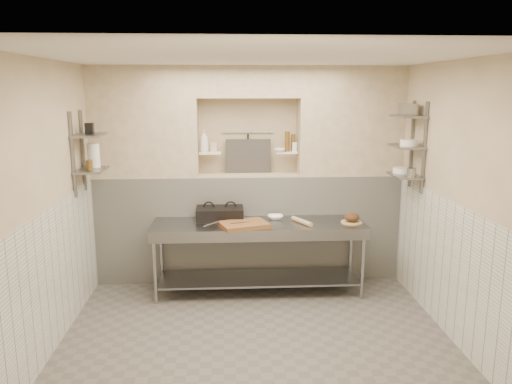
{
  "coord_description": "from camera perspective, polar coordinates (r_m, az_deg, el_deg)",
  "views": [
    {
      "loc": [
        -0.28,
        -4.71,
        2.52
      ],
      "look_at": [
        0.05,
        0.9,
        1.35
      ],
      "focal_mm": 35.0,
      "sensor_mm": 36.0,
      "label": 1
    }
  ],
  "objects": [
    {
      "name": "wall_shelf_right_upper",
      "position": [
        6.15,
        17.01,
        8.27
      ],
      "size": [
        0.3,
        0.5,
        0.03
      ],
      "primitive_type": "cube",
      "color": "slate",
      "rests_on": "wall_right"
    },
    {
      "name": "utensil_rail",
      "position": [
        6.66,
        -0.93,
        6.84
      ],
      "size": [
        0.7,
        0.02,
        0.02
      ],
      "primitive_type": "cylinder",
      "rotation": [
        0.0,
        1.57,
        0.0
      ],
      "color": "gray",
      "rests_on": "wall_back"
    },
    {
      "name": "mixing_bowl",
      "position": [
        6.31,
        2.22,
        -2.89
      ],
      "size": [
        0.2,
        0.2,
        0.05
      ],
      "primitive_type": "imported",
      "rotation": [
        0.0,
        0.0,
        -0.01
      ],
      "color": "white",
      "rests_on": "prep_table"
    },
    {
      "name": "bread_loaf",
      "position": [
        6.24,
        10.9,
        -2.85
      ],
      "size": [
        0.18,
        0.18,
        0.11
      ],
      "primitive_type": "ellipsoid",
      "color": "#4C2D19",
      "rests_on": "bread_board"
    },
    {
      "name": "panini_press",
      "position": [
        6.3,
        -4.15,
        -2.42
      ],
      "size": [
        0.59,
        0.43,
        0.16
      ],
      "rotation": [
        0.0,
        0.0,
        0.01
      ],
      "color": "black",
      "rests_on": "prep_table"
    },
    {
      "name": "cutting_board",
      "position": [
        5.97,
        -1.39,
        -3.74
      ],
      "size": [
        0.64,
        0.54,
        0.05
      ],
      "primitive_type": "cube",
      "rotation": [
        0.0,
        0.0,
        0.33
      ],
      "color": "brown",
      "rests_on": "prep_table"
    },
    {
      "name": "wall_front",
      "position": [
        2.94,
        2.37,
        -10.56
      ],
      "size": [
        4.0,
        0.1,
        2.8
      ],
      "primitive_type": "cube",
      "color": "#CDB891",
      "rests_on": "ground"
    },
    {
      "name": "backwall_lower",
      "position": [
        6.72,
        -0.84,
        -3.97
      ],
      "size": [
        4.0,
        0.4,
        1.4
      ],
      "primitive_type": "cube",
      "color": "silver",
      "rests_on": "floor"
    },
    {
      "name": "jug_left",
      "position": [
        6.15,
        -18.06,
        4.01
      ],
      "size": [
        0.14,
        0.14,
        0.28
      ],
      "primitive_type": "cylinder",
      "color": "white",
      "rests_on": "wall_shelf_left_lower"
    },
    {
      "name": "condiment_c",
      "position": [
        6.55,
        4.45,
        5.18
      ],
      "size": [
        0.07,
        0.07,
        0.12
      ],
      "primitive_type": "cylinder",
      "color": "white",
      "rests_on": "alcove_shelf_right"
    },
    {
      "name": "alcove_sill",
      "position": [
        6.56,
        -0.86,
        2.01
      ],
      "size": [
        1.3,
        0.4,
        0.02
      ],
      "primitive_type": "cube",
      "color": "#CDB891",
      "rests_on": "backwall_lower"
    },
    {
      "name": "wall_right",
      "position": [
        5.37,
        22.44,
        -1.17
      ],
      "size": [
        0.1,
        3.9,
        2.8
      ],
      "primitive_type": "cube",
      "color": "#CDB891",
      "rests_on": "ground"
    },
    {
      "name": "shelf_rail_right_a",
      "position": [
        6.41,
        17.35,
        5.22
      ],
      "size": [
        0.03,
        0.03,
        1.05
      ],
      "primitive_type": "cube",
      "color": "slate",
      "rests_on": "wall_right"
    },
    {
      "name": "backwall_pillar_right",
      "position": [
        6.67,
        10.69,
        7.94
      ],
      "size": [
        1.35,
        0.4,
        1.4
      ],
      "primitive_type": "cube",
      "color": "#CDB891",
      "rests_on": "backwall_lower"
    },
    {
      "name": "floor",
      "position": [
        5.37,
        0.04,
        -16.82
      ],
      "size": [
        4.0,
        3.9,
        0.1
      ],
      "primitive_type": "cube",
      "color": "#625D57",
      "rests_on": "ground"
    },
    {
      "name": "wall_shelf_right_mid",
      "position": [
        6.17,
        16.82,
        5.03
      ],
      "size": [
        0.3,
        0.5,
        0.02
      ],
      "primitive_type": "cube",
      "color": "slate",
      "rests_on": "wall_right"
    },
    {
      "name": "bread_board",
      "position": [
        6.25,
        10.87,
        -3.4
      ],
      "size": [
        0.26,
        0.26,
        0.01
      ],
      "primitive_type": "cylinder",
      "color": "tan",
      "rests_on": "prep_table"
    },
    {
      "name": "condiment_b",
      "position": [
        6.53,
        3.58,
        5.78
      ],
      "size": [
        0.07,
        0.07,
        0.26
      ],
      "primitive_type": "cylinder",
      "color": "#543A16",
      "rests_on": "alcove_shelf_right"
    },
    {
      "name": "bowl_right",
      "position": [
        6.33,
        16.28,
        2.41
      ],
      "size": [
        0.21,
        0.21,
        0.06
      ],
      "primitive_type": "cylinder",
      "color": "white",
      "rests_on": "wall_shelf_right_lower"
    },
    {
      "name": "wall_back",
      "position": [
        6.81,
        -0.95,
        2.28
      ],
      "size": [
        4.0,
        0.1,
        2.8
      ],
      "primitive_type": "cube",
      "color": "#CDB891",
      "rests_on": "ground"
    },
    {
      "name": "shelf_rail_left_a",
      "position": [
        6.24,
        -19.15,
        4.48
      ],
      "size": [
        0.03,
        0.03,
        0.95
      ],
      "primitive_type": "cube",
      "color": "slate",
      "rests_on": "wall_left"
    },
    {
      "name": "prep_table",
      "position": [
        6.2,
        0.3,
        -5.88
      ],
      "size": [
        2.6,
        0.7,
        0.9
      ],
      "color": "gray",
      "rests_on": "floor"
    },
    {
      "name": "tongs",
      "position": [
        5.89,
        -5.09,
        -3.66
      ],
      "size": [
        0.19,
        0.22,
        0.02
      ],
      "primitive_type": "cylinder",
      "rotation": [
        1.57,
        0.0,
        -0.69
      ],
      "color": "gray",
      "rests_on": "cutting_board"
    },
    {
      "name": "canister_right",
      "position": [
        6.03,
        17.3,
        2.12
      ],
      "size": [
        0.11,
        0.11,
        0.11
      ],
      "primitive_type": "cylinder",
      "color": "gray",
      "rests_on": "wall_shelf_right_lower"
    },
    {
      "name": "wall_shelf_left_upper",
      "position": [
        5.99,
        -18.54,
        6.18
      ],
      "size": [
        0.3,
        0.5,
        0.03
      ],
      "primitive_type": "cube",
      "color": "slate",
      "rests_on": "wall_left"
    },
    {
      "name": "hanging_steel",
      "position": [
        6.66,
        -0.92,
        5.37
      ],
      "size": [
        0.02,
        0.02,
        0.3
      ],
      "primitive_type": "cylinder",
      "color": "black",
      "rests_on": "utensil_rail"
    },
    {
      "name": "basket_right",
      "position": [
        6.17,
        16.98,
        9.02
      ],
      "size": [
        0.17,
        0.21,
        0.13
      ],
      "primitive_type": "cube",
      "rotation": [
        0.0,
        0.0,
        -0.0
      ],
      "color": "gray",
      "rests_on": "wall_shelf_right_upper"
    },
    {
      "name": "wainscot_right",
      "position": [
        5.53,
        21.31,
        -8.27
      ],
      "size": [
        0.02,
        3.9,
        1.4
      ],
      "primitive_type": "cube",
      "color": "silver",
      "rests_on": "floor"
    },
    {
      "name": "rolling_pin",
      "position": [
        6.12,
        5.26,
        -3.36
      ],
      "size": [
        0.22,
        0.35,
        0.06
      ],
      "primitive_type": "cylinder",
      "rotation": [
        1.57,
        0.0,
        0.48
      ],
      "color": "tan",
      "rests_on": "prep_table"
    },
    {
      "name": "alcove_shelf_left",
      "position": [
        6.52,
        -5.27,
        4.48
      ],
      "size": [
        0.28,
        0.16,
        0.02
      ],
      "primitive_type": "cube",
      "color": "white",
      "rests_on": "backwall_lower"
    },
    {
      "name": "wall_left",
      "position": [
        5.16,
        -23.36,
        -1.76
      ],
      "size": [
        0.1,
        3.9,
        2.8
      ],
      "primitive_type": "cube",
      "color": "#CDB891",
      "rests_on": "ground"
    },
    {
      "name": "alcove_shelf_right",
      "position": [
        6.56,
        3.52,
        4.55
      ],
      "size": [
        0.28,
        0.16,
        0.02
      ],
      "primitive_type": "cube",
      "color": "white",
      "rests_on": "backwall_lower"
    },
    {
      "name": "ceiling",
      "position": [
        4.73,
        0.05,
        15.77
      ],
      "size": [
        4.0,
        3.9,
        0.1
      ],
      "primitive_type": "cube",
      "color": "silver",
      "rests_on": "ground"
    },
    {
      "name": "splash_panel",
      "position": [
        6.62,
        -0.9,
        4.12
      ],
      "size": [
        0.6,
        0.08,
        0.45
      ],
      "primitive_type": "cube",
      "rotation": [
        -0.14,
        0.0,
        0.0
      ],
      "color": "#383330",
      "rests_on": "alcove_sill"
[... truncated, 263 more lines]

